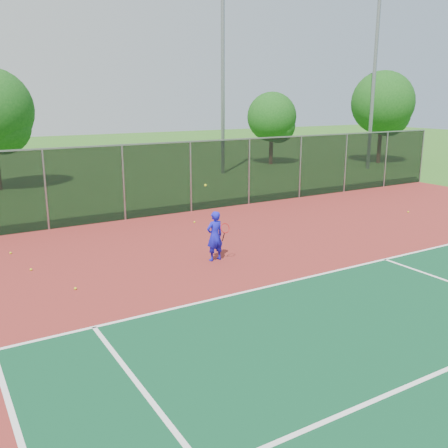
# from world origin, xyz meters

# --- Properties ---
(ground) EXTENTS (120.00, 120.00, 0.00)m
(ground) POSITION_xyz_m (0.00, 0.00, 0.00)
(ground) COLOR #29601B
(ground) RESTS_ON ground
(court_apron) EXTENTS (30.00, 20.00, 0.02)m
(court_apron) POSITION_xyz_m (0.00, 2.00, 0.01)
(court_apron) COLOR maroon
(court_apron) RESTS_ON ground
(fence_back) EXTENTS (30.00, 0.06, 3.03)m
(fence_back) POSITION_xyz_m (0.00, 12.00, 1.56)
(fence_back) COLOR black
(fence_back) RESTS_ON court_apron
(tennis_player) EXTENTS (0.59, 0.62, 2.35)m
(tennis_player) POSITION_xyz_m (-2.48, 5.63, 0.79)
(tennis_player) COLOR #1715CD
(tennis_player) RESTS_ON court_apron
(practice_ball_0) EXTENTS (0.07, 0.07, 0.07)m
(practice_ball_0) POSITION_xyz_m (7.85, 6.93, 0.06)
(practice_ball_0) COLOR #CBD318
(practice_ball_0) RESTS_ON court_apron
(practice_ball_1) EXTENTS (0.07, 0.07, 0.07)m
(practice_ball_1) POSITION_xyz_m (-0.86, 10.06, 0.06)
(practice_ball_1) COLOR #CBD318
(practice_ball_1) RESTS_ON court_apron
(practice_ball_2) EXTENTS (0.07, 0.07, 0.07)m
(practice_ball_2) POSITION_xyz_m (-6.76, 5.39, 0.06)
(practice_ball_2) COLOR #CBD318
(practice_ball_2) RESTS_ON court_apron
(practice_ball_3) EXTENTS (0.07, 0.07, 0.07)m
(practice_ball_3) POSITION_xyz_m (-7.72, 9.49, 0.06)
(practice_ball_3) COLOR #CBD318
(practice_ball_3) RESTS_ON court_apron
(practice_ball_4) EXTENTS (0.07, 0.07, 0.07)m
(practice_ball_4) POSITION_xyz_m (-7.46, 7.51, 0.06)
(practice_ball_4) COLOR #CBD318
(practice_ball_4) RESTS_ON court_apron
(floodlight_n) EXTENTS (0.90, 0.40, 11.50)m
(floodlight_n) POSITION_xyz_m (6.91, 20.90, 6.52)
(floodlight_n) COLOR gray
(floodlight_n) RESTS_ON ground
(floodlight_ne) EXTENTS (0.90, 0.40, 11.50)m
(floodlight_ne) POSITION_xyz_m (16.79, 17.71, 6.52)
(floodlight_ne) COLOR gray
(floodlight_ne) RESTS_ON ground
(tree_back_mid) EXTENTS (3.56, 3.56, 5.23)m
(tree_back_mid) POSITION_xyz_m (12.44, 22.98, 3.28)
(tree_back_mid) COLOR #3B2115
(tree_back_mid) RESTS_ON ground
(tree_back_right) EXTENTS (4.59, 4.59, 6.75)m
(tree_back_right) POSITION_xyz_m (19.84, 19.38, 4.23)
(tree_back_right) COLOR #3B2115
(tree_back_right) RESTS_ON ground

